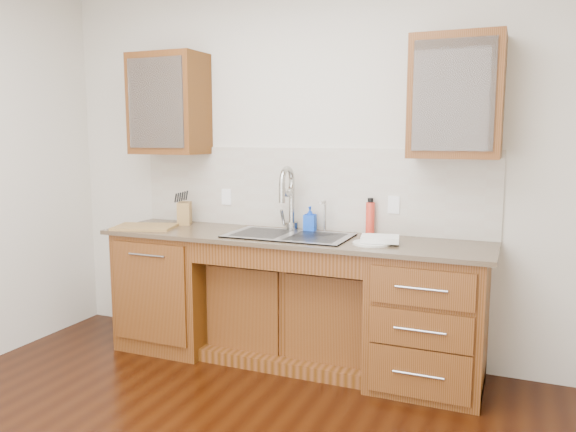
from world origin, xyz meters
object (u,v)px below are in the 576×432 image
at_px(knife_block, 185,213).
at_px(plate, 371,243).
at_px(cutting_board, 145,227).
at_px(soap_bottle, 310,219).
at_px(water_bottle, 370,219).

bearing_deg(knife_block, plate, -33.06).
bearing_deg(plate, cutting_board, -178.79).
bearing_deg(plate, knife_block, 171.14).
xyz_separation_m(plate, knife_block, (-1.54, 0.24, 0.08)).
xyz_separation_m(plate, cutting_board, (-1.70, -0.04, 0.00)).
height_order(soap_bottle, plate, soap_bottle).
height_order(plate, knife_block, knife_block).
bearing_deg(water_bottle, knife_block, -176.06).
bearing_deg(soap_bottle, water_bottle, -0.93).
bearing_deg(cutting_board, soap_bottle, 15.99).
distance_m(water_bottle, knife_block, 1.44).
bearing_deg(cutting_board, water_bottle, 13.11).
distance_m(water_bottle, plate, 0.37).
height_order(soap_bottle, knife_block, soap_bottle).
xyz_separation_m(water_bottle, cutting_board, (-1.61, -0.37, -0.10)).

